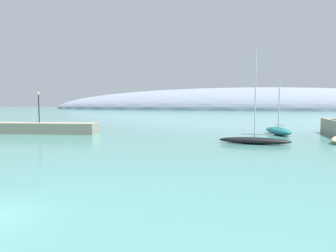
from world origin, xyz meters
TOP-DOWN VIEW (x-y plane):
  - breakwater_rocks at (-22.74, 29.00)m, footprint 22.33×7.01m
  - distant_ridge at (5.61, 215.74)m, footprint 305.35×89.40m
  - sailboat_black_mid_mooring at (10.84, 25.42)m, footprint 8.02×2.06m
  - sailboat_teal_outer_mooring at (14.45, 36.77)m, footprint 4.39×7.33m
  - harbor_lamp_post at (-20.92, 29.51)m, footprint 0.36×0.36m

SIDE VIEW (x-z plane):
  - distant_ridge at x=5.61m, z-range -15.83..15.83m
  - sailboat_black_mid_mooring at x=10.84m, z-range -4.88..5.82m
  - sailboat_teal_outer_mooring at x=14.45m, z-range -3.37..4.57m
  - breakwater_rocks at x=-22.74m, z-range 0.00..1.64m
  - harbor_lamp_post at x=-20.92m, z-range 2.15..6.79m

